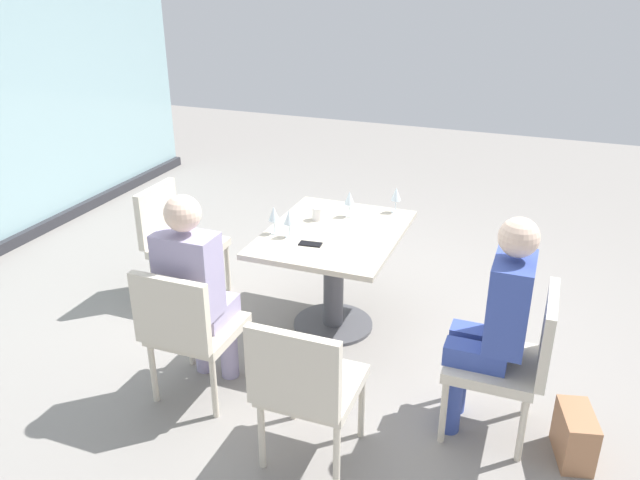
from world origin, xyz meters
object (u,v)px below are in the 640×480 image
(chair_far_left, at_px, (188,326))
(wine_glass_2, at_px, (289,218))
(wine_glass_1, at_px, (274,215))
(coffee_cup, at_px, (317,214))
(dining_table_main, at_px, (334,258))
(wine_glass_3, at_px, (396,195))
(chair_front_left, at_px, (512,355))
(chair_near_window, at_px, (177,237))
(cell_phone_on_table, at_px, (310,244))
(chair_side_end, at_px, (306,384))
(person_front_left, at_px, (495,318))
(person_far_left, at_px, (196,285))
(wine_glass_0, at_px, (349,198))
(handbag_0, at_px, (575,436))

(chair_far_left, relative_size, wine_glass_2, 4.70)
(wine_glass_1, relative_size, coffee_cup, 2.06)
(dining_table_main, xyz_separation_m, wine_glass_3, (0.49, -0.29, 0.33))
(chair_front_left, relative_size, chair_near_window, 1.00)
(chair_far_left, distance_m, cell_phone_on_table, 0.94)
(chair_side_end, height_order, cell_phone_on_table, chair_side_end)
(chair_front_left, xyz_separation_m, chair_side_end, (-0.61, 0.92, 0.00))
(person_front_left, bearing_deg, chair_far_left, 102.31)
(dining_table_main, distance_m, chair_side_end, 1.35)
(wine_glass_2, bearing_deg, cell_phone_on_table, -111.24)
(chair_far_left, relative_size, chair_side_end, 1.00)
(chair_near_window, bearing_deg, chair_side_end, -129.90)
(chair_near_window, bearing_deg, coffee_cup, -81.81)
(chair_front_left, relative_size, wine_glass_3, 4.70)
(person_front_left, relative_size, person_far_left, 1.00)
(person_far_left, distance_m, wine_glass_3, 1.64)
(chair_near_window, bearing_deg, wine_glass_0, -76.78)
(wine_glass_2, height_order, coffee_cup, wine_glass_2)
(person_far_left, relative_size, wine_glass_1, 6.81)
(wine_glass_3, bearing_deg, chair_near_window, 107.69)
(dining_table_main, xyz_separation_m, wine_glass_0, (0.29, -0.01, 0.33))
(wine_glass_0, relative_size, coffee_cup, 2.06)
(person_far_left, xyz_separation_m, wine_glass_3, (1.44, -0.78, 0.16))
(person_front_left, distance_m, wine_glass_0, 1.51)
(chair_front_left, relative_size, person_front_left, 0.69)
(dining_table_main, relative_size, chair_far_left, 1.28)
(person_front_left, relative_size, wine_glass_3, 6.81)
(chair_side_end, xyz_separation_m, wine_glass_3, (1.80, 0.04, 0.37))
(wine_glass_3, bearing_deg, wine_glass_1, 135.54)
(wine_glass_0, height_order, wine_glass_1, same)
(wine_glass_1, relative_size, cell_phone_on_table, 1.28)
(cell_phone_on_table, relative_size, handbag_0, 0.48)
(wine_glass_2, relative_size, handbag_0, 0.62)
(chair_far_left, bearing_deg, wine_glass_2, -15.97)
(person_far_left, bearing_deg, person_front_left, -81.41)
(wine_glass_1, relative_size, wine_glass_2, 1.00)
(person_far_left, distance_m, wine_glass_1, 0.81)
(chair_front_left, height_order, person_far_left, person_far_left)
(chair_near_window, xyz_separation_m, wine_glass_1, (-0.17, -0.89, 0.37))
(wine_glass_3, relative_size, coffee_cup, 2.06)
(wine_glass_0, bearing_deg, cell_phone_on_table, 172.28)
(chair_side_end, xyz_separation_m, cell_phone_on_table, (1.06, 0.39, 0.24))
(wine_glass_0, relative_size, wine_glass_2, 1.00)
(chair_near_window, xyz_separation_m, cell_phone_on_table, (-0.26, -1.18, 0.24))
(chair_near_window, distance_m, coffee_cup, 1.11)
(chair_side_end, bearing_deg, person_front_left, -52.91)
(chair_far_left, bearing_deg, cell_phone_on_table, -27.85)
(wine_glass_1, bearing_deg, wine_glass_3, -44.46)
(chair_far_left, distance_m, wine_glass_2, 0.98)
(chair_near_window, height_order, cell_phone_on_table, chair_near_window)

